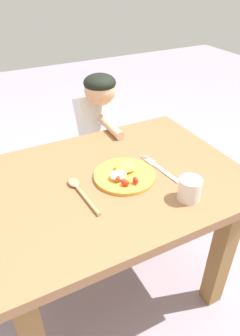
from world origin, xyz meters
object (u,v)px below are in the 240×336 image
object	(u,v)px
plate	(124,174)
person	(97,148)
fork	(160,169)
drinking_cup	(190,189)
spoon	(79,190)

from	to	relation	value
plate	person	size ratio (longest dim) A/B	0.25
fork	drinking_cup	world-z (taller)	drinking_cup
plate	fork	size ratio (longest dim) A/B	1.02
person	drinking_cup	bearing A→B (deg)	91.46
fork	plate	bearing A→B (deg)	76.29
spoon	person	distance (m)	0.66
fork	drinking_cup	bearing A→B (deg)	170.12
spoon	fork	bearing A→B (deg)	-96.80
spoon	drinking_cup	xyz separation A→B (m)	(0.32, -0.21, 0.03)
fork	spoon	xyz separation A→B (m)	(-0.34, 0.02, 0.00)
drinking_cup	person	xyz separation A→B (m)	(-0.02, 0.76, -0.23)
fork	person	xyz separation A→B (m)	(-0.03, 0.57, -0.20)
person	spoon	bearing A→B (deg)	61.14
fork	person	world-z (taller)	person
drinking_cup	person	distance (m)	0.80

